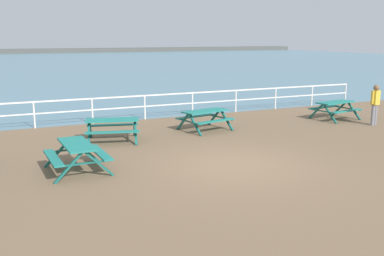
{
  "coord_description": "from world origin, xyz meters",
  "views": [
    {
      "loc": [
        -6.02,
        -10.41,
        3.56
      ],
      "look_at": [
        -0.5,
        1.66,
        0.8
      ],
      "focal_mm": 41.07,
      "sensor_mm": 36.0,
      "label": 1
    }
  ],
  "objects_px": {
    "picnic_table_near_right": "(77,150)",
    "picnic_table_far_right": "(112,125)",
    "visitor": "(375,102)",
    "picnic_table_mid_centre": "(335,106)",
    "picnic_table_corner": "(205,115)"
  },
  "relations": [
    {
      "from": "visitor",
      "to": "picnic_table_mid_centre",
      "type": "bearing_deg",
      "value": 2.74
    },
    {
      "from": "picnic_table_near_right",
      "to": "picnic_table_far_right",
      "type": "xyz_separation_m",
      "value": [
        1.75,
        3.06,
        0.0
      ]
    },
    {
      "from": "picnic_table_far_right",
      "to": "visitor",
      "type": "distance_m",
      "value": 10.62
    },
    {
      "from": "picnic_table_mid_centre",
      "to": "visitor",
      "type": "height_order",
      "value": "visitor"
    },
    {
      "from": "picnic_table_corner",
      "to": "visitor",
      "type": "distance_m",
      "value": 7.03
    },
    {
      "from": "picnic_table_far_right",
      "to": "picnic_table_corner",
      "type": "xyz_separation_m",
      "value": [
        3.75,
        0.33,
        0.0
      ]
    },
    {
      "from": "picnic_table_near_right",
      "to": "visitor",
      "type": "height_order",
      "value": "visitor"
    },
    {
      "from": "picnic_table_near_right",
      "to": "picnic_table_mid_centre",
      "type": "bearing_deg",
      "value": -77.31
    },
    {
      "from": "picnic_table_mid_centre",
      "to": "picnic_table_corner",
      "type": "xyz_separation_m",
      "value": [
        -6.24,
        0.29,
        0.0
      ]
    },
    {
      "from": "picnic_table_far_right",
      "to": "picnic_table_near_right",
      "type": "bearing_deg",
      "value": -105.15
    },
    {
      "from": "picnic_table_near_right",
      "to": "picnic_table_far_right",
      "type": "distance_m",
      "value": 3.52
    },
    {
      "from": "picnic_table_mid_centre",
      "to": "visitor",
      "type": "xyz_separation_m",
      "value": [
        0.49,
        -1.73,
        0.36
      ]
    },
    {
      "from": "picnic_table_mid_centre",
      "to": "visitor",
      "type": "relative_size",
      "value": 1.2
    },
    {
      "from": "picnic_table_corner",
      "to": "visitor",
      "type": "xyz_separation_m",
      "value": [
        6.73,
        -2.03,
        0.36
      ]
    },
    {
      "from": "picnic_table_near_right",
      "to": "picnic_table_far_right",
      "type": "height_order",
      "value": "same"
    }
  ]
}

